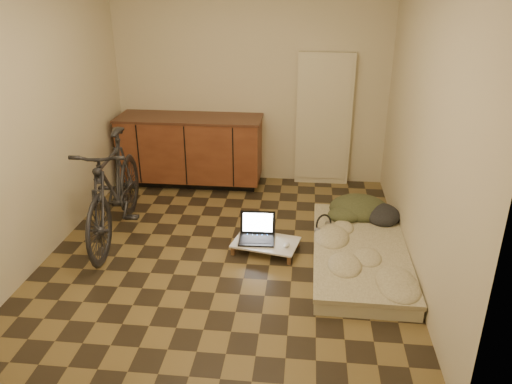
# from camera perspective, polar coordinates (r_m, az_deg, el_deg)

# --- Properties ---
(room_shell) EXTENTS (3.50, 4.00, 2.60)m
(room_shell) POSITION_cam_1_polar(r_m,az_deg,el_deg) (4.57, -3.55, 7.63)
(room_shell) COLOR brown
(room_shell) RESTS_ON ground
(cabinets) EXTENTS (1.84, 0.62, 0.91)m
(cabinets) POSITION_cam_1_polar(r_m,az_deg,el_deg) (6.56, -7.44, 4.78)
(cabinets) COLOR black
(cabinets) RESTS_ON ground
(appliance_panel) EXTENTS (0.70, 0.10, 1.70)m
(appliance_panel) POSITION_cam_1_polar(r_m,az_deg,el_deg) (6.51, 7.75, 8.14)
(appliance_panel) COLOR beige
(appliance_panel) RESTS_ON ground
(bicycle) EXTENTS (0.70, 1.90, 1.21)m
(bicycle) POSITION_cam_1_polar(r_m,az_deg,el_deg) (5.28, -15.98, 0.96)
(bicycle) COLOR black
(bicycle) RESTS_ON ground
(futon) EXTENTS (0.90, 1.86, 0.16)m
(futon) POSITION_cam_1_polar(r_m,az_deg,el_deg) (4.96, 11.77, -6.84)
(futon) COLOR beige
(futon) RESTS_ON ground
(clothing_pile) EXTENTS (0.68, 0.57, 0.27)m
(clothing_pile) POSITION_cam_1_polar(r_m,az_deg,el_deg) (5.51, 12.37, -1.23)
(clothing_pile) COLOR #373C23
(clothing_pile) RESTS_ON futon
(headphones) EXTENTS (0.32, 0.32, 0.16)m
(headphones) POSITION_cam_1_polar(r_m,az_deg,el_deg) (5.11, 7.75, -3.60)
(headphones) COLOR black
(headphones) RESTS_ON futon
(lap_desk) EXTENTS (0.71, 0.53, 0.11)m
(lap_desk) POSITION_cam_1_polar(r_m,az_deg,el_deg) (5.02, 1.13, -5.81)
(lap_desk) COLOR brown
(lap_desk) RESTS_ON ground
(laptop) EXTENTS (0.37, 0.33, 0.24)m
(laptop) POSITION_cam_1_polar(r_m,az_deg,el_deg) (5.04, 0.12, -4.81)
(laptop) COLOR black
(laptop) RESTS_ON lap_desk
(mouse) EXTENTS (0.08, 0.10, 0.03)m
(mouse) POSITION_cam_1_polar(r_m,az_deg,el_deg) (4.92, 3.51, -6.08)
(mouse) COLOR silver
(mouse) RESTS_ON lap_desk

